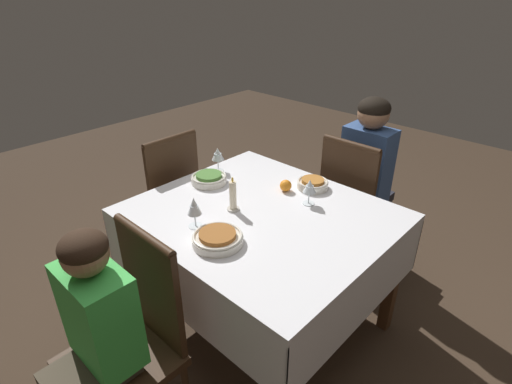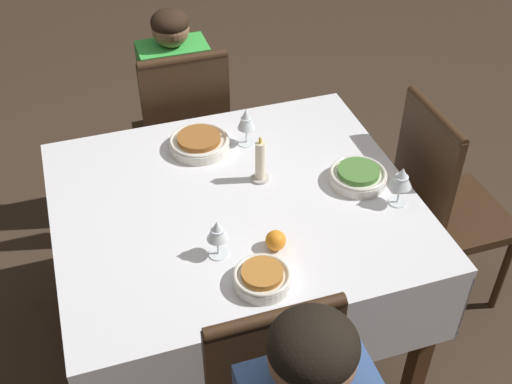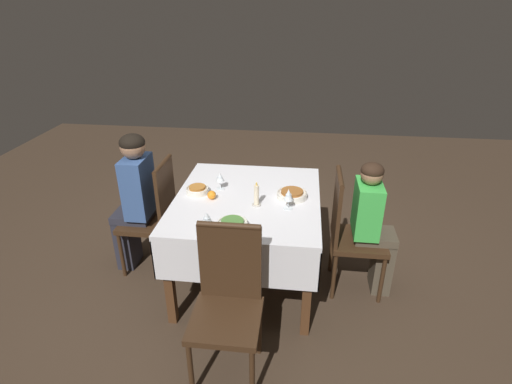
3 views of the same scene
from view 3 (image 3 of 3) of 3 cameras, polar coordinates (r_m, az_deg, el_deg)
The scene contains 15 objects.
ground_plane at distance 3.41m, azimuth -1.11°, elevation -12.17°, with size 8.00×8.00×0.00m, color #3D2D21.
dining_table at distance 3.05m, azimuth -1.22°, elevation -2.46°, with size 1.23×1.08×0.76m.
chair_south at distance 3.37m, azimuth -14.27°, elevation -2.87°, with size 0.41×0.41×0.98m.
chair_north at distance 3.13m, azimuth 13.23°, elevation -5.21°, with size 0.41×0.41×0.98m.
chair_east at distance 2.43m, azimuth -4.09°, elevation -14.94°, with size 0.41×0.41×0.98m.
person_adult_denim at distance 3.36m, azimuth -17.05°, elevation -0.45°, with size 0.30×0.34×1.19m.
person_child_green at distance 3.12m, azimuth 16.39°, elevation -4.34°, with size 0.30×0.33×1.07m.
bowl_south at distance 3.09m, azimuth -8.36°, elevation 0.35°, with size 0.17×0.17×0.06m.
wine_glass_south at distance 3.10m, azimuth -5.18°, elevation 2.09°, with size 0.07×0.07×0.14m.
bowl_north at distance 3.00m, azimuth 5.17°, elevation -0.28°, with size 0.23×0.23×0.06m.
wine_glass_north at distance 2.80m, azimuth 4.67°, elevation -0.49°, with size 0.07×0.07×0.15m.
bowl_east at distance 2.61m, azimuth -3.39°, elevation -4.60°, with size 0.20×0.20×0.06m.
wine_glass_east at distance 2.53m, azimuth -7.03°, elevation -3.79°, with size 0.08×0.08×0.15m.
candle_centerpiece at distance 2.85m, azimuth 0.07°, elevation -0.65°, with size 0.06×0.06×0.19m.
orange_fruit at distance 2.98m, azimuth -6.36°, elevation -0.42°, with size 0.07×0.07×0.07m, color orange.
Camera 3 is at (2.64, 0.38, 2.13)m, focal length 28.00 mm.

